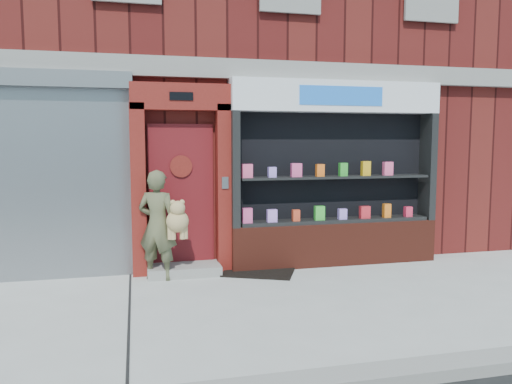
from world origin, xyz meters
name	(u,v)px	position (x,y,z in m)	size (l,w,h in m)	color
ground	(258,306)	(0.00, 0.00, 0.00)	(80.00, 80.00, 0.00)	#9E9E99
curb	(321,383)	(0.00, -2.15, 0.06)	(60.00, 0.30, 0.12)	gray
building	(196,56)	(0.00, 5.99, 4.00)	(12.00, 8.16, 8.00)	#491210
shutter_bay	(23,163)	(-3.00, 1.93, 1.72)	(3.10, 0.30, 3.04)	gray
red_door_bay	(182,179)	(-0.75, 1.86, 1.46)	(1.52, 0.58, 2.90)	#601410
pharmacy_bay	(335,182)	(1.75, 1.81, 1.37)	(3.50, 0.41, 3.00)	#5C2016
woman	(160,224)	(-1.11, 1.53, 0.82)	(0.79, 0.64, 1.62)	brown
doormat	(259,272)	(0.39, 1.55, 0.01)	(1.07, 0.75, 0.03)	black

